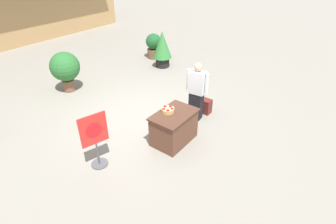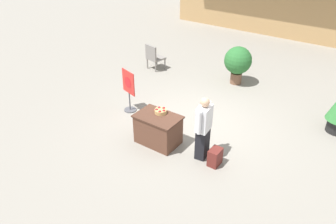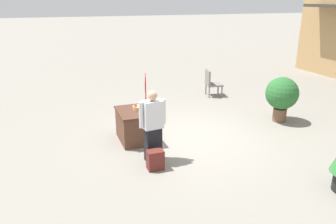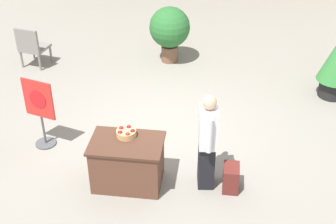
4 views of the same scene
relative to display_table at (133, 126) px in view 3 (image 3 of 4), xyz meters
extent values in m
plane|color=gray|center=(0.28, 1.26, -0.39)|extent=(120.00, 120.00, 0.00)
cube|color=brown|center=(0.00, 0.00, -0.02)|extent=(1.04, 0.69, 0.74)
cube|color=#492C20|center=(0.00, 0.00, 0.37)|extent=(1.10, 0.74, 0.04)
cylinder|color=tan|center=(-0.03, 0.16, 0.44)|extent=(0.30, 0.30, 0.10)
sphere|color=#A30F14|center=(0.07, 0.16, 0.48)|extent=(0.08, 0.08, 0.08)
sphere|color=red|center=(-0.01, 0.26, 0.48)|extent=(0.08, 0.08, 0.08)
sphere|color=red|center=(-0.12, 0.21, 0.48)|extent=(0.08, 0.08, 0.08)
sphere|color=red|center=(-0.11, 0.10, 0.48)|extent=(0.08, 0.08, 0.08)
sphere|color=red|center=(0.01, 0.07, 0.48)|extent=(0.08, 0.08, 0.08)
cube|color=black|center=(1.20, 0.14, -0.01)|extent=(0.28, 0.36, 0.77)
cube|color=silver|center=(1.20, 0.14, 0.68)|extent=(0.31, 0.45, 0.61)
sphere|color=tan|center=(1.20, 0.14, 1.10)|extent=(0.21, 0.21, 0.21)
cylinder|color=silver|center=(1.23, -0.12, 0.71)|extent=(0.09, 0.09, 0.56)
cylinder|color=silver|center=(1.17, 0.39, 0.71)|extent=(0.09, 0.09, 0.56)
cube|color=maroon|center=(1.59, 0.06, -0.18)|extent=(0.24, 0.34, 0.42)
cylinder|color=#4C4C51|center=(-1.64, 0.80, -0.38)|extent=(0.36, 0.36, 0.03)
cylinder|color=#4C4C51|center=(-1.64, 0.80, -0.09)|extent=(0.04, 0.04, 0.55)
cube|color=red|center=(-1.64, 0.80, 0.53)|extent=(0.56, 0.19, 0.69)
cylinder|color=red|center=(-1.65, 0.78, 0.53)|extent=(0.31, 0.10, 0.32)
cylinder|color=gray|center=(-3.09, 4.03, -0.20)|extent=(0.05, 0.05, 0.39)
cylinder|color=gray|center=(-2.63, 3.93, -0.20)|extent=(0.05, 0.05, 0.39)
cylinder|color=gray|center=(-3.18, 3.57, -0.20)|extent=(0.05, 0.05, 0.39)
cylinder|color=gray|center=(-2.72, 3.47, -0.20)|extent=(0.05, 0.05, 0.39)
cube|color=gray|center=(-2.90, 3.75, 0.03)|extent=(0.65, 0.65, 0.06)
cube|color=gray|center=(-2.95, 3.51, 0.31)|extent=(0.55, 0.17, 0.51)
cylinder|color=brown|center=(0.11, 4.33, -0.20)|extent=(0.38, 0.38, 0.38)
sphere|color=#28662D|center=(0.11, 4.33, 0.45)|extent=(0.92, 0.92, 0.92)
camera|label=1|loc=(-4.14, -2.93, 3.59)|focal=28.00mm
camera|label=2|loc=(4.13, -5.40, 4.57)|focal=35.00mm
camera|label=3|loc=(7.42, -1.77, 3.01)|focal=35.00mm
camera|label=4|loc=(1.33, -5.48, 4.53)|focal=50.00mm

